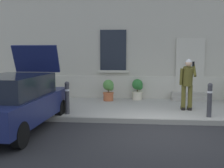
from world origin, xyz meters
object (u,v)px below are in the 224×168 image
Objects in this scene: hatchback_car_navy at (15,101)px; planter_cream at (138,89)px; bollard_near_person at (210,99)px; planter_charcoal at (50,89)px; planter_terracotta at (109,90)px; bollard_far_left at (67,96)px; person_on_phone at (187,81)px.

planter_cream is at bearing 52.37° from hatchback_car_navy.
bollard_near_person is 3.61m from planter_cream.
planter_terracotta is (2.42, 0.08, 0.00)m from planter_charcoal.
planter_cream is at bearing 52.36° from bollard_far_left.
planter_charcoal is 2.42m from planter_terracotta.
bollard_far_left is 2.81m from planter_charcoal.
planter_charcoal is (-5.27, 1.54, -0.54)m from person_on_phone.
bollard_near_person is 0.60× the size of person_on_phone.
planter_charcoal is at bearing 119.32° from bollard_far_left.
bollard_near_person is 1.22× the size of planter_charcoal.
planter_cream is (1.17, 0.34, 0.00)m from planter_terracotta.
hatchback_car_navy reaches higher than planter_terracotta.
planter_cream is at bearing 6.71° from planter_charcoal.
planter_charcoal is (-1.38, 2.45, -0.11)m from bollard_far_left.
bollard_near_person is at bearing -75.47° from person_on_phone.
bollard_far_left is at bearing 180.00° from bollard_near_person.
person_on_phone is 3.32m from planter_terracotta.
planter_terracotta is at bearing 67.61° from bollard_far_left.
bollard_far_left is at bearing -60.68° from planter_charcoal.
planter_terracotta is (-2.84, 1.63, -0.54)m from person_on_phone.
hatchback_car_navy is 5.48m from person_on_phone.
person_on_phone is at bearing -16.33° from planter_charcoal.
planter_charcoal is at bearing -173.29° from planter_cream.
planter_charcoal and planter_cream have the same top height.
planter_terracotta is at bearing 142.94° from bollard_near_person.
hatchback_car_navy is 5.65m from bollard_near_person.
bollard_near_person is 1.22× the size of planter_cream.
planter_terracotta is 1.22m from planter_cream.
person_on_phone is (3.89, 0.91, 0.43)m from bollard_far_left.
person_on_phone reaches higher than planter_cream.
hatchback_car_navy is 3.95× the size of bollard_near_person.
person_on_phone is (-0.51, 0.91, 0.43)m from bollard_near_person.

